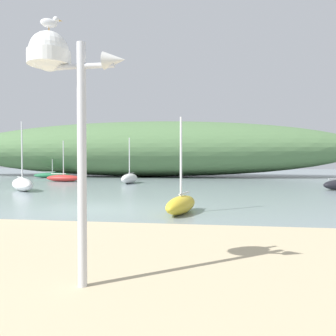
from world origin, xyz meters
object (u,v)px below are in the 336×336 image
sailboat_near_shore (64,178)px  sailboat_outer_mooring (22,184)px  mast_structure (59,74)px  sailboat_by_sandbar (129,178)px  sailboat_inner_mooring (52,175)px  seagull_on_radar (50,22)px  sailboat_west_reach (181,204)px

sailboat_near_shore → sailboat_outer_mooring: (1.52, -8.80, 0.10)m
mast_structure → sailboat_near_shore: (-11.19, 23.80, -2.69)m
sailboat_by_sandbar → sailboat_inner_mooring: bearing=144.8°
sailboat_inner_mooring → sailboat_outer_mooring: bearing=-69.5°
seagull_on_radar → sailboat_by_sandbar: size_ratio=0.08×
seagull_on_radar → sailboat_by_sandbar: bearing=102.2°
sailboat_near_shore → mast_structure: bearing=-64.8°
sailboat_near_shore → sailboat_by_sandbar: (6.21, -1.47, 0.09)m
sailboat_outer_mooring → sailboat_by_sandbar: bearing=57.4°
seagull_on_radar → sailboat_inner_mooring: size_ratio=0.07×
seagull_on_radar → sailboat_near_shore: seagull_on_radar is taller
sailboat_by_sandbar → sailboat_near_shore: bearing=166.7°
sailboat_outer_mooring → sailboat_by_sandbar: (4.69, 7.33, -0.01)m
sailboat_west_reach → sailboat_by_sandbar: (-5.73, 14.69, 0.07)m
seagull_on_radar → sailboat_near_shore: bearing=114.9°
sailboat_near_shore → sailboat_west_reach: sailboat_near_shore is taller
seagull_on_radar → sailboat_by_sandbar: seagull_on_radar is taller
sailboat_near_shore → sailboat_inner_mooring: bearing=124.5°
sailboat_west_reach → sailboat_by_sandbar: size_ratio=0.93×
mast_structure → sailboat_outer_mooring: (-9.67, 15.00, -2.60)m
mast_structure → seagull_on_radar: seagull_on_radar is taller
sailboat_inner_mooring → seagull_on_radar: bearing=-63.1°
sailboat_near_shore → sailboat_outer_mooring: size_ratio=0.84×
sailboat_west_reach → sailboat_inner_mooring: sailboat_inner_mooring is taller
sailboat_near_shore → sailboat_by_sandbar: 6.39m
sailboat_by_sandbar → seagull_on_radar: bearing=-77.8°
mast_structure → sailboat_by_sandbar: sailboat_by_sandbar is taller
sailboat_inner_mooring → sailboat_outer_mooring: sailboat_outer_mooring is taller
mast_structure → sailboat_inner_mooring: bearing=117.1°
sailboat_by_sandbar → sailboat_west_reach: bearing=-68.7°
seagull_on_radar → sailboat_west_reach: size_ratio=0.08×
seagull_on_radar → sailboat_inner_mooring: 33.19m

